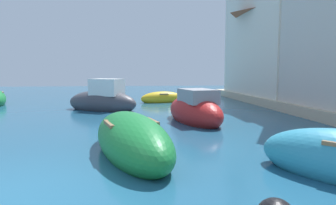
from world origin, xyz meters
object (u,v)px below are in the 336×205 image
Objects in this scene: moored_boat_3 at (195,111)px; waterfront_building_annex at (281,47)px; moored_boat_1 at (103,101)px; moored_boat_6 at (162,98)px; moored_boat_9 at (131,140)px; waterfront_building_far at (283,32)px.

moored_boat_3 is 0.47× the size of waterfront_building_annex.
moored_boat_3 is (4.30, -4.30, -0.06)m from moored_boat_1.
moored_boat_6 is (3.68, 3.80, -0.26)m from moored_boat_1.
moored_boat_3 is at bearing 135.12° from moored_boat_9.
moored_boat_9 is (1.69, -9.00, -0.15)m from moored_boat_1.
moored_boat_1 is at bearing 174.82° from moored_boat_9.
moored_boat_9 is at bearing 139.03° from moored_boat_3.
moored_boat_1 is 1.38× the size of moored_boat_6.
moored_boat_6 is at bearing -106.41° from moored_boat_1.
moored_boat_3 reaches higher than moored_boat_6.
moored_boat_9 is 17.38m from waterfront_building_far.
waterfront_building_far is at bearing -12.70° from moored_boat_6.
waterfront_building_annex reaches higher than moored_boat_1.
moored_boat_1 is at bearing -161.69° from waterfront_building_annex.
moored_boat_1 is 5.29m from moored_boat_6.
waterfront_building_annex is (10.76, 13.12, 3.54)m from moored_boat_9.
moored_boat_6 is at bearing -7.49° from moored_boat_3.
moored_boat_6 is at bearing -177.89° from waterfront_building_annex.
moored_boat_3 is 0.44× the size of waterfront_building_far.
waterfront_building_annex is 1.09m from waterfront_building_far.
waterfront_building_far is (12.44, 3.85, 4.45)m from moored_boat_1.
waterfront_building_annex reaches higher than moored_boat_9.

